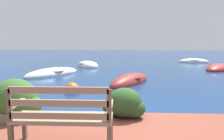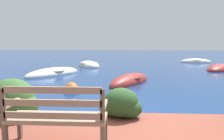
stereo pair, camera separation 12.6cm
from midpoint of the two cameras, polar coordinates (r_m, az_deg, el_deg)
ground_plane at (r=4.87m, az=5.91°, el=-13.49°), size 80.00×80.00×0.00m
park_bench at (r=3.23m, az=-13.25°, el=-11.39°), size 1.42×0.48×0.93m
hedge_clump_far_left at (r=4.84m, az=-24.19°, el=-7.27°), size 1.16×0.83×0.79m
hedge_clump_left at (r=4.46m, az=3.05°, el=-8.95°), size 0.88×0.63×0.60m
rowboat_nearest at (r=9.22m, az=5.06°, el=-3.05°), size 2.20×2.88×0.70m
rowboat_mid at (r=11.91m, az=-14.79°, el=-0.91°), size 2.83×3.40×0.65m
rowboat_far at (r=15.03m, az=26.60°, el=0.24°), size 2.74×2.92×0.65m
rowboat_outer at (r=15.29m, az=-5.84°, el=1.13°), size 2.23×2.53×0.71m
rowboat_distant at (r=19.41m, az=21.19°, el=1.97°), size 2.52×1.26×0.61m
mooring_buoy at (r=7.71m, az=-10.09°, el=-5.01°), size 0.55×0.55×0.50m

